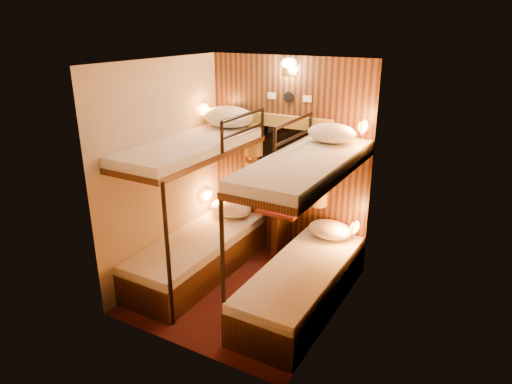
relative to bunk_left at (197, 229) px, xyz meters
The scene contains 22 objects.
floor 0.86m from the bunk_left, ahead, with size 2.10×2.10×0.00m, color #3C1810.
ceiling 1.95m from the bunk_left, ahead, with size 2.10×2.10×0.00m, color silver.
wall_back 1.34m from the bunk_left, 56.56° to the left, with size 2.40×2.40×0.00m, color #C6B293.
wall_front 1.44m from the bunk_left, 59.93° to the right, with size 2.40×2.40×0.00m, color #C6B293.
wall_left 0.74m from the bunk_left, 168.93° to the right, with size 2.40×2.40×0.00m, color #C6B293.
wall_right 1.77m from the bunk_left, ahead, with size 2.40×2.40×0.00m, color #C6B293.
back_panel 1.33m from the bunk_left, 56.16° to the left, with size 2.00×0.03×2.40m, color black.
bunk_left is the anchor object (origin of this frame).
bunk_right 1.30m from the bunk_left, ahead, with size 0.72×1.90×1.82m.
window 1.30m from the bunk_left, 55.30° to the left, with size 1.00×0.12×0.79m.
curtains 1.32m from the bunk_left, 54.32° to the left, with size 1.10×0.22×1.00m.
back_fixtures 2.03m from the bunk_left, 55.16° to the left, with size 0.54×0.09×0.48m.
reading_lamps 1.13m from the bunk_left, 44.25° to the left, with size 2.00×0.20×1.25m.
table 1.02m from the bunk_left, 50.33° to the left, with size 0.50×0.34×0.66m.
bottle_left 0.99m from the bunk_left, 51.62° to the left, with size 0.07×0.07×0.25m.
bottle_right 1.11m from the bunk_left, 44.49° to the left, with size 0.07×0.07×0.24m.
sachet_a 1.00m from the bunk_left, 46.11° to the left, with size 0.07×0.05×0.01m, color silver.
sachet_b 1.05m from the bunk_left, 46.64° to the left, with size 0.08×0.06×0.01m, color silver.
pillow_lower_left 0.71m from the bunk_left, 90.18° to the left, with size 0.54×0.39×0.21m, color silver.
pillow_lower_right 1.49m from the bunk_left, 29.63° to the left, with size 0.50×0.35×0.20m, color silver.
pillow_upper_left 1.34m from the bunk_left, 90.18° to the left, with size 0.62×0.44×0.24m, color silver.
pillow_upper_right 1.82m from the bunk_left, 24.84° to the left, with size 0.50×0.36×0.20m, color silver.
Camera 1 is at (2.22, -3.64, 2.73)m, focal length 32.00 mm.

